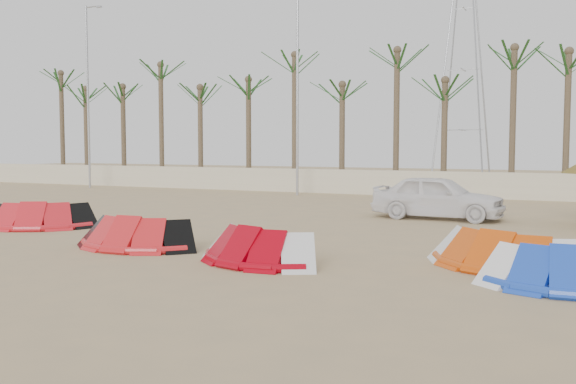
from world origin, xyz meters
The scene contains 12 objects.
ground centered at (0.00, 0.00, 0.00)m, with size 120.00×120.00×0.00m, color tan.
boundary_wall centered at (0.00, 22.00, 0.65)m, with size 60.00×0.30×1.30m, color beige.
palm_line centered at (0.67, 23.50, 6.44)m, with size 52.00×4.00×7.70m.
lamp_a centered at (-19.96, 20.00, 5.77)m, with size 1.25×0.14×11.00m.
lamp_b centered at (-5.96, 20.00, 5.77)m, with size 1.25×0.14×11.00m.
pylon centered at (1.00, 28.00, 0.00)m, with size 3.00×3.00×14.00m, color #A5A8AD, non-canonical shape.
kite_red_left centered at (-8.07, 4.74, 0.42)m, with size 4.05×2.92×0.90m.
kite_red_mid centered at (-2.67, 2.78, 0.42)m, with size 3.39×1.63×0.90m.
kite_red_right centered at (1.08, 2.25, 0.42)m, with size 3.50×2.26×0.90m.
kite_orange centered at (6.18, 3.91, 0.42)m, with size 4.03×2.74×0.90m.
kite_blue centered at (7.47, 2.33, 0.42)m, with size 3.19×1.70×0.90m.
car centered at (2.94, 12.35, 0.79)m, with size 1.86×4.61×1.57m, color white.
Camera 1 is at (7.71, -10.51, 2.66)m, focal length 40.00 mm.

